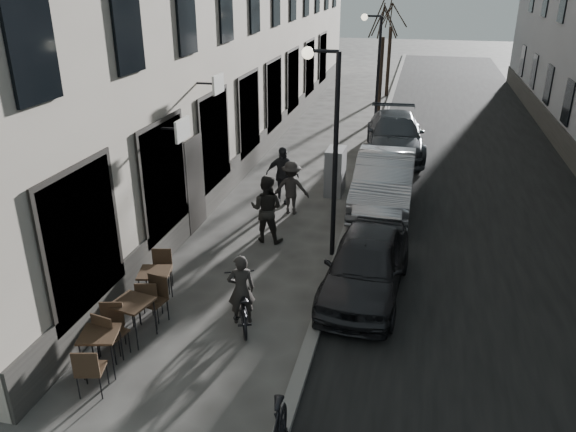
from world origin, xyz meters
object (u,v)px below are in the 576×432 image
at_px(pedestrian_mid, 291,188).
at_px(car_far, 395,135).
at_px(bistro_set_b, 133,316).
at_px(bistro_set_a, 101,348).
at_px(utility_cabinet, 335,171).
at_px(bicycle, 242,302).
at_px(pedestrian_far, 282,175).
at_px(streetlamp_far, 375,62).
at_px(bistro_set_c, 156,284).
at_px(tree_far, 392,12).
at_px(tree_near, 384,20).
at_px(car_near, 366,265).
at_px(car_mid, 384,180).
at_px(pedestrian_near, 267,209).
at_px(streetlamp_near, 329,133).

height_order(pedestrian_mid, car_far, pedestrian_mid).
bearing_deg(bistro_set_b, bistro_set_a, -84.24).
bearing_deg(utility_cabinet, bicycle, -93.77).
height_order(pedestrian_mid, pedestrian_far, pedestrian_far).
height_order(streetlamp_far, bistro_set_c, streetlamp_far).
bearing_deg(tree_far, streetlamp_far, -90.46).
distance_m(tree_near, car_far, 7.02).
xyz_separation_m(tree_far, bicycle, (-1.22, -24.41, -4.20)).
bearing_deg(car_near, car_mid, 93.60).
relative_size(tree_far, bistro_set_a, 3.49).
height_order(bistro_set_b, pedestrian_far, pedestrian_far).
height_order(utility_cabinet, pedestrian_near, pedestrian_near).
distance_m(streetlamp_far, car_near, 13.97).
relative_size(streetlamp_near, tree_far, 0.89).
relative_size(tree_far, car_mid, 1.16).
relative_size(streetlamp_far, pedestrian_far, 2.85).
height_order(streetlamp_near, car_mid, streetlamp_near).
height_order(pedestrian_far, car_mid, pedestrian_far).
xyz_separation_m(tree_far, car_near, (1.10, -22.70, -3.96)).
distance_m(bistro_set_b, car_mid, 9.12).
bearing_deg(tree_far, tree_near, -90.00).
relative_size(pedestrian_far, car_far, 0.34).
xyz_separation_m(car_near, car_far, (-0.00, 10.96, 0.07)).
xyz_separation_m(streetlamp_far, utility_cabinet, (-0.43, -7.66, -2.41)).
relative_size(streetlamp_far, car_far, 0.96).
xyz_separation_m(tree_near, bicycle, (-1.22, -18.41, -4.20)).
relative_size(streetlamp_near, utility_cabinet, 3.40).
distance_m(pedestrian_near, car_far, 9.29).
xyz_separation_m(tree_near, tree_far, (0.00, 6.00, 0.00)).
height_order(utility_cabinet, car_far, car_far).
relative_size(pedestrian_mid, car_near, 0.39).
distance_m(pedestrian_near, pedestrian_far, 2.81).
relative_size(bicycle, car_near, 0.43).
height_order(tree_far, car_mid, tree_far).
distance_m(tree_far, utility_cabinet, 17.12).
distance_m(utility_cabinet, bicycle, 7.79).
relative_size(tree_near, bicycle, 3.23).
bearing_deg(car_mid, pedestrian_near, -130.92).
xyz_separation_m(tree_near, bistro_set_b, (-3.07, -19.45, -4.15)).
bearing_deg(streetlamp_near, pedestrian_far, 120.75).
bearing_deg(pedestrian_mid, bistro_set_a, 76.12).
bearing_deg(utility_cabinet, bistro_set_b, -104.79).
height_order(tree_far, car_near, tree_far).
bearing_deg(pedestrian_near, bistro_set_a, 79.52).
xyz_separation_m(streetlamp_near, streetlamp_far, (0.00, 12.00, 0.00)).
relative_size(bistro_set_b, pedestrian_far, 0.97).
height_order(bistro_set_a, pedestrian_mid, pedestrian_mid).
height_order(pedestrian_mid, car_mid, car_mid).
height_order(streetlamp_near, pedestrian_far, streetlamp_near).
xyz_separation_m(pedestrian_near, car_near, (2.83, -2.12, -0.21)).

